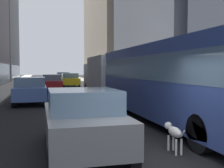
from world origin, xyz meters
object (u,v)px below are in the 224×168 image
(box_truck, at_px, (106,75))
(car_blue_hatchback, at_px, (30,90))
(car_yellow_taxi, at_px, (70,80))
(dalmatian_dog, at_px, (174,132))
(transit_bus, at_px, (169,78))
(car_silver_sedan, at_px, (63,77))
(car_red_coupe, at_px, (51,83))
(car_grey_wagon, at_px, (83,121))

(box_truck, bearing_deg, car_blue_hatchback, -145.00)
(car_yellow_taxi, bearing_deg, dalmatian_dog, -90.31)
(transit_bus, xyz_separation_m, car_yellow_taxi, (-1.60, 22.98, -0.95))
(transit_bus, distance_m, car_blue_hatchback, 9.17)
(car_silver_sedan, relative_size, dalmatian_dog, 4.22)
(car_blue_hatchback, height_order, car_red_coupe, same)
(dalmatian_dog, bearing_deg, car_blue_hatchback, 109.16)
(car_grey_wagon, height_order, box_truck, box_truck)
(car_silver_sedan, xyz_separation_m, dalmatian_dog, (-0.14, -36.91, -0.31))
(car_yellow_taxi, height_order, car_red_coupe, same)
(car_silver_sedan, distance_m, car_red_coupe, 17.20)
(car_yellow_taxi, xyz_separation_m, box_truck, (1.60, -11.86, 0.84))
(car_red_coupe, bearing_deg, dalmatian_dog, -83.52)
(car_silver_sedan, distance_m, car_grey_wagon, 36.48)
(car_silver_sedan, bearing_deg, dalmatian_dog, -90.22)
(car_yellow_taxi, distance_m, car_blue_hatchback, 16.28)
(transit_bus, relative_size, car_yellow_taxi, 2.45)
(transit_bus, distance_m, car_silver_sedan, 33.06)
(transit_bus, xyz_separation_m, box_truck, (0.00, 11.12, -0.11))
(box_truck, bearing_deg, dalmatian_dog, -96.62)
(transit_bus, relative_size, car_silver_sedan, 2.84)
(transit_bus, distance_m, box_truck, 11.12)
(transit_bus, relative_size, car_red_coupe, 2.53)
(car_blue_hatchback, bearing_deg, car_silver_sedan, 81.19)
(car_blue_hatchback, relative_size, box_truck, 0.52)
(transit_bus, xyz_separation_m, car_blue_hatchback, (-5.60, 7.20, -0.96))
(car_yellow_taxi, height_order, box_truck, box_truck)
(transit_bus, height_order, car_red_coupe, transit_bus)
(car_yellow_taxi, relative_size, car_blue_hatchback, 1.20)
(car_grey_wagon, bearing_deg, box_truck, 74.59)
(car_grey_wagon, bearing_deg, car_red_coupe, 90.00)
(car_yellow_taxi, bearing_deg, car_silver_sedan, 90.00)
(car_grey_wagon, relative_size, dalmatian_dog, 4.16)
(car_grey_wagon, distance_m, dalmatian_dog, 2.33)
(car_blue_hatchback, relative_size, dalmatian_dog, 4.07)
(dalmatian_dog, bearing_deg, transit_bus, 65.89)
(car_red_coupe, bearing_deg, car_blue_hatchback, -100.33)
(dalmatian_dog, bearing_deg, car_silver_sedan, 89.78)
(car_yellow_taxi, height_order, car_blue_hatchback, same)
(transit_bus, distance_m, car_grey_wagon, 5.33)
(car_blue_hatchback, distance_m, dalmatian_dog, 11.75)
(car_yellow_taxi, relative_size, dalmatian_dog, 4.90)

